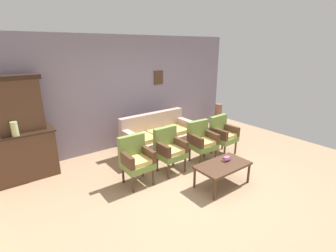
# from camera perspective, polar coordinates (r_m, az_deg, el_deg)

# --- Properties ---
(ground_plane) EXTENTS (7.68, 7.68, 0.00)m
(ground_plane) POSITION_cam_1_polar(r_m,az_deg,el_deg) (4.67, 7.36, -13.60)
(ground_plane) COLOR #997A5B
(wall_back_with_decor) EXTENTS (6.40, 0.09, 2.70)m
(wall_back_with_decor) POSITION_cam_1_polar(r_m,az_deg,el_deg) (6.22, -9.31, 7.78)
(wall_back_with_decor) COLOR gray
(wall_back_with_decor) RESTS_ON ground
(side_cabinet) EXTENTS (1.16, 0.55, 0.93)m
(side_cabinet) POSITION_cam_1_polar(r_m,az_deg,el_deg) (5.43, -30.52, -5.87)
(side_cabinet) COLOR #472D1E
(side_cabinet) RESTS_ON ground
(cabinet_upper_hutch) EXTENTS (0.99, 0.38, 1.03)m
(cabinet_upper_hutch) POSITION_cam_1_polar(r_m,az_deg,el_deg) (5.23, -32.35, 4.38)
(cabinet_upper_hutch) COLOR #472D1E
(cabinet_upper_hutch) RESTS_ON side_cabinet
(vase_on_cabinet) EXTENTS (0.12, 0.12, 0.26)m
(vase_on_cabinet) POSITION_cam_1_polar(r_m,az_deg,el_deg) (5.07, -32.13, -0.57)
(vase_on_cabinet) COLOR #AEB77C
(vase_on_cabinet) RESTS_ON side_cabinet
(floral_couch) EXTENTS (1.78, 0.83, 0.90)m
(floral_couch) POSITION_cam_1_polar(r_m,az_deg,el_deg) (5.91, -2.08, -2.87)
(floral_couch) COLOR tan
(floral_couch) RESTS_ON ground
(armchair_near_couch_end) EXTENTS (0.52, 0.49, 0.90)m
(armchair_near_couch_end) POSITION_cam_1_polar(r_m,az_deg,el_deg) (4.53, -7.44, -7.45)
(armchair_near_couch_end) COLOR olive
(armchair_near_couch_end) RESTS_ON ground
(armchair_row_middle) EXTENTS (0.52, 0.49, 0.90)m
(armchair_row_middle) POSITION_cam_1_polar(r_m,az_deg,el_deg) (4.91, 0.37, -5.18)
(armchair_row_middle) COLOR olive
(armchair_row_middle) RESTS_ON ground
(armchair_by_doorway) EXTENTS (0.56, 0.53, 0.90)m
(armchair_by_doorway) POSITION_cam_1_polar(r_m,az_deg,el_deg) (5.37, 7.85, -3.25)
(armchair_by_doorway) COLOR olive
(armchair_by_doorway) RESTS_ON ground
(armchair_near_cabinet) EXTENTS (0.55, 0.52, 0.90)m
(armchair_near_cabinet) POSITION_cam_1_polar(r_m,az_deg,el_deg) (5.86, 12.64, -1.68)
(armchair_near_cabinet) COLOR olive
(armchair_near_cabinet) RESTS_ON ground
(coffee_table) EXTENTS (1.00, 0.56, 0.42)m
(coffee_table) POSITION_cam_1_polar(r_m,az_deg,el_deg) (4.58, 12.63, -9.17)
(coffee_table) COLOR #472D1E
(coffee_table) RESTS_ON ground
(book_stack_on_table) EXTENTS (0.16, 0.11, 0.07)m
(book_stack_on_table) POSITION_cam_1_polar(r_m,az_deg,el_deg) (4.69, 13.39, -7.39)
(book_stack_on_table) COLOR #E3797F
(book_stack_on_table) RESTS_ON coffee_table
(floor_vase_by_wall) EXTENTS (0.21, 0.21, 0.74)m
(floor_vase_by_wall) POSITION_cam_1_polar(r_m,az_deg,el_deg) (7.81, 11.60, 2.38)
(floor_vase_by_wall) COLOR brown
(floor_vase_by_wall) RESTS_ON ground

